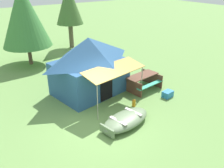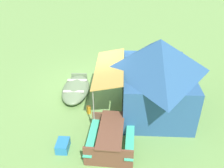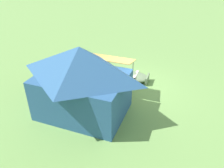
% 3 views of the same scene
% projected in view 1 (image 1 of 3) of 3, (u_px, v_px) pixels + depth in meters
% --- Properties ---
extents(ground_plane, '(80.00, 80.00, 0.00)m').
position_uv_depth(ground_plane, '(100.00, 122.00, 9.86)').
color(ground_plane, '#6B944C').
extents(beached_rowboat, '(2.51, 1.59, 0.44)m').
position_uv_depth(beached_rowboat, '(126.00, 120.00, 9.59)').
color(beached_rowboat, '#677D5A').
rests_on(beached_rowboat, ground_plane).
extents(canvas_cabin_tent, '(4.07, 4.18, 2.86)m').
position_uv_depth(canvas_cabin_tent, '(89.00, 65.00, 11.71)').
color(canvas_cabin_tent, '#2A5485').
rests_on(canvas_cabin_tent, ground_plane).
extents(picnic_table, '(1.98, 1.68, 0.77)m').
position_uv_depth(picnic_table, '(142.00, 80.00, 12.52)').
color(picnic_table, brown).
rests_on(picnic_table, ground_plane).
extents(cooler_box, '(0.59, 0.46, 0.31)m').
position_uv_depth(cooler_box, '(168.00, 94.00, 11.79)').
color(cooler_box, '#2674B3').
rests_on(cooler_box, ground_plane).
extents(fuel_can, '(0.22, 0.22, 0.32)m').
position_uv_depth(fuel_can, '(134.00, 103.00, 10.96)').
color(fuel_can, orange).
rests_on(fuel_can, ground_plane).
extents(pine_tree_back_left, '(2.11, 2.11, 5.06)m').
position_uv_depth(pine_tree_back_left, '(69.00, 4.00, 18.30)').
color(pine_tree_back_left, brown).
rests_on(pine_tree_back_left, ground_plane).
extents(pine_tree_back_right, '(3.11, 3.11, 5.16)m').
position_uv_depth(pine_tree_back_right, '(24.00, 15.00, 14.77)').
color(pine_tree_back_right, brown).
rests_on(pine_tree_back_right, ground_plane).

